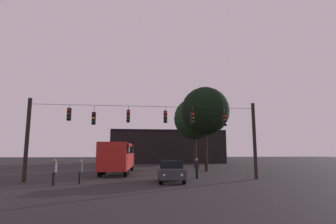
{
  "coord_description": "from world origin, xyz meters",
  "views": [
    {
      "loc": [
        -0.85,
        -4.75,
        2.15
      ],
      "look_at": [
        1.5,
        14.39,
        5.08
      ],
      "focal_mm": 28.15,
      "sensor_mm": 36.0,
      "label": 1
    }
  ],
  "objects_px": {
    "car_near_right": "(171,171)",
    "tree_left_silhouette": "(195,119)",
    "pedestrian_crossing_center": "(197,167)",
    "pedestrian_crossing_right": "(80,170)",
    "tree_behind_building": "(205,111)",
    "city_bus": "(119,155)",
    "pedestrian_crossing_left": "(54,170)",
    "car_far_left": "(114,161)"
  },
  "relations": [
    {
      "from": "city_bus",
      "to": "pedestrian_crossing_left",
      "type": "distance_m",
      "value": 10.33
    },
    {
      "from": "car_far_left",
      "to": "pedestrian_crossing_center",
      "type": "bearing_deg",
      "value": -67.55
    },
    {
      "from": "car_near_right",
      "to": "pedestrian_crossing_center",
      "type": "bearing_deg",
      "value": 39.06
    },
    {
      "from": "city_bus",
      "to": "tree_behind_building",
      "type": "relative_size",
      "value": 1.15
    },
    {
      "from": "tree_left_silhouette",
      "to": "pedestrian_crossing_left",
      "type": "bearing_deg",
      "value": -125.77
    },
    {
      "from": "city_bus",
      "to": "tree_left_silhouette",
      "type": "distance_m",
      "value": 15.04
    },
    {
      "from": "pedestrian_crossing_center",
      "to": "tree_behind_building",
      "type": "bearing_deg",
      "value": 69.65
    },
    {
      "from": "pedestrian_crossing_center",
      "to": "pedestrian_crossing_right",
      "type": "distance_m",
      "value": 9.06
    },
    {
      "from": "car_near_right",
      "to": "pedestrian_crossing_right",
      "type": "bearing_deg",
      "value": -175.92
    },
    {
      "from": "city_bus",
      "to": "pedestrian_crossing_left",
      "type": "height_order",
      "value": "city_bus"
    },
    {
      "from": "pedestrian_crossing_right",
      "to": "pedestrian_crossing_center",
      "type": "bearing_deg",
      "value": 15.36
    },
    {
      "from": "city_bus",
      "to": "pedestrian_crossing_right",
      "type": "bearing_deg",
      "value": -102.57
    },
    {
      "from": "tree_behind_building",
      "to": "city_bus",
      "type": "bearing_deg",
      "value": -172.4
    },
    {
      "from": "city_bus",
      "to": "pedestrian_crossing_left",
      "type": "xyz_separation_m",
      "value": [
        -3.59,
        -9.64,
        -0.92
      ]
    },
    {
      "from": "car_far_left",
      "to": "tree_behind_building",
      "type": "relative_size",
      "value": 0.45
    },
    {
      "from": "car_near_right",
      "to": "tree_behind_building",
      "type": "distance_m",
      "value": 12.82
    },
    {
      "from": "car_near_right",
      "to": "pedestrian_crossing_center",
      "type": "xyz_separation_m",
      "value": [
        2.4,
        1.95,
        0.12
      ]
    },
    {
      "from": "pedestrian_crossing_center",
      "to": "tree_left_silhouette",
      "type": "xyz_separation_m",
      "value": [
        3.62,
        16.38,
        6.08
      ]
    },
    {
      "from": "pedestrian_crossing_center",
      "to": "pedestrian_crossing_right",
      "type": "height_order",
      "value": "pedestrian_crossing_center"
    },
    {
      "from": "car_near_right",
      "to": "pedestrian_crossing_left",
      "type": "distance_m",
      "value": 7.95
    },
    {
      "from": "city_bus",
      "to": "tree_left_silhouette",
      "type": "bearing_deg",
      "value": 43.12
    },
    {
      "from": "tree_behind_building",
      "to": "pedestrian_crossing_left",
      "type": "bearing_deg",
      "value": -140.49
    },
    {
      "from": "city_bus",
      "to": "tree_behind_building",
      "type": "distance_m",
      "value": 10.95
    },
    {
      "from": "pedestrian_crossing_center",
      "to": "tree_behind_building",
      "type": "xyz_separation_m",
      "value": [
        2.97,
        8.0,
        5.91
      ]
    },
    {
      "from": "car_near_right",
      "to": "tree_left_silhouette",
      "type": "relative_size",
      "value": 0.44
    },
    {
      "from": "car_far_left",
      "to": "car_near_right",
      "type": "bearing_deg",
      "value": -75.08
    },
    {
      "from": "pedestrian_crossing_left",
      "to": "car_far_left",
      "type": "bearing_deg",
      "value": 84.8
    },
    {
      "from": "car_far_left",
      "to": "pedestrian_crossing_right",
      "type": "distance_m",
      "value": 22.29
    },
    {
      "from": "city_bus",
      "to": "pedestrian_crossing_left",
      "type": "bearing_deg",
      "value": -110.42
    },
    {
      "from": "car_far_left",
      "to": "tree_behind_building",
      "type": "bearing_deg",
      "value": -46.74
    },
    {
      "from": "city_bus",
      "to": "car_far_left",
      "type": "bearing_deg",
      "value": 96.56
    },
    {
      "from": "city_bus",
      "to": "pedestrian_crossing_right",
      "type": "xyz_separation_m",
      "value": [
        -2.03,
        -9.11,
        -0.95
      ]
    },
    {
      "from": "car_far_left",
      "to": "pedestrian_crossing_center",
      "type": "relative_size",
      "value": 2.66
    },
    {
      "from": "pedestrian_crossing_left",
      "to": "car_near_right",
      "type": "bearing_deg",
      "value": 7.1
    },
    {
      "from": "tree_behind_building",
      "to": "car_near_right",
      "type": "bearing_deg",
      "value": -118.34
    },
    {
      "from": "city_bus",
      "to": "tree_behind_building",
      "type": "bearing_deg",
      "value": 7.6
    },
    {
      "from": "tree_left_silhouette",
      "to": "pedestrian_crossing_right",
      "type": "bearing_deg",
      "value": -123.34
    },
    {
      "from": "car_far_left",
      "to": "pedestrian_crossing_left",
      "type": "height_order",
      "value": "pedestrian_crossing_left"
    },
    {
      "from": "pedestrian_crossing_center",
      "to": "city_bus",
      "type": "bearing_deg",
      "value": 134.95
    },
    {
      "from": "city_bus",
      "to": "pedestrian_crossing_center",
      "type": "bearing_deg",
      "value": -45.05
    },
    {
      "from": "pedestrian_crossing_left",
      "to": "pedestrian_crossing_center",
      "type": "bearing_deg",
      "value": 15.89
    },
    {
      "from": "pedestrian_crossing_right",
      "to": "tree_left_silhouette",
      "type": "relative_size",
      "value": 0.16
    }
  ]
}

